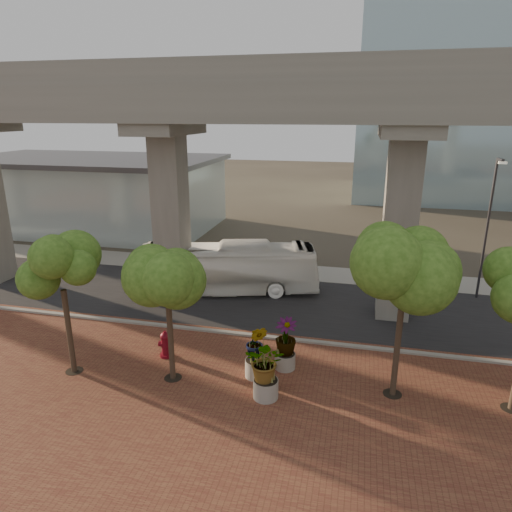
# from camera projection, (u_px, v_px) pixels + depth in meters

# --- Properties ---
(ground) EXTENTS (160.00, 160.00, 0.00)m
(ground) POSITION_uv_depth(u_px,v_px,m) (270.00, 320.00, 23.19)
(ground) COLOR #373128
(ground) RESTS_ON ground
(brick_plaza) EXTENTS (70.00, 13.00, 0.06)m
(brick_plaza) POSITION_uv_depth(u_px,v_px,m) (225.00, 417.00, 15.75)
(brick_plaza) COLOR brown
(brick_plaza) RESTS_ON ground
(asphalt_road) EXTENTS (90.00, 8.00, 0.04)m
(asphalt_road) POSITION_uv_depth(u_px,v_px,m) (278.00, 304.00, 25.04)
(asphalt_road) COLOR black
(asphalt_road) RESTS_ON ground
(curb_strip) EXTENTS (70.00, 0.25, 0.16)m
(curb_strip) POSITION_uv_depth(u_px,v_px,m) (262.00, 337.00, 21.31)
(curb_strip) COLOR gray
(curb_strip) RESTS_ON ground
(far_sidewalk) EXTENTS (90.00, 3.00, 0.06)m
(far_sidewalk) POSITION_uv_depth(u_px,v_px,m) (293.00, 272.00, 30.15)
(far_sidewalk) COLOR gray
(far_sidewalk) RESTS_ON ground
(transit_viaduct) EXTENTS (72.00, 5.60, 12.40)m
(transit_viaduct) POSITION_uv_depth(u_px,v_px,m) (280.00, 171.00, 22.86)
(transit_viaduct) COLOR gray
(transit_viaduct) RESTS_ON ground
(station_pavilion) EXTENTS (23.00, 13.00, 6.30)m
(station_pavilion) POSITION_uv_depth(u_px,v_px,m) (90.00, 192.00, 41.42)
(station_pavilion) COLOR #B0C4C9
(station_pavilion) RESTS_ON ground
(transit_bus) EXTENTS (10.75, 4.97, 2.92)m
(transit_bus) POSITION_uv_depth(u_px,v_px,m) (227.00, 269.00, 26.40)
(transit_bus) COLOR white
(transit_bus) RESTS_ON ground
(fire_hydrant) EXTENTS (0.60, 0.54, 1.20)m
(fire_hydrant) POSITION_uv_depth(u_px,v_px,m) (166.00, 344.00, 19.48)
(fire_hydrant) COLOR maroon
(fire_hydrant) RESTS_ON ground
(planter_front) EXTENTS (2.07, 2.07, 2.27)m
(planter_front) POSITION_uv_depth(u_px,v_px,m) (266.00, 364.00, 16.41)
(planter_front) COLOR gray
(planter_front) RESTS_ON ground
(planter_right) EXTENTS (2.06, 2.06, 2.20)m
(planter_right) POSITION_uv_depth(u_px,v_px,m) (286.00, 339.00, 18.35)
(planter_right) COLOR #9E988E
(planter_right) RESTS_ON ground
(planter_left) EXTENTS (2.03, 2.03, 2.23)m
(planter_left) POSITION_uv_depth(u_px,v_px,m) (257.00, 345.00, 17.78)
(planter_left) COLOR gray
(planter_left) RESTS_ON ground
(street_tree_far_west) EXTENTS (3.25, 3.25, 5.98)m
(street_tree_far_west) POSITION_uv_depth(u_px,v_px,m) (60.00, 267.00, 17.18)
(street_tree_far_west) COLOR #483829
(street_tree_far_west) RESTS_ON ground
(street_tree_near_west) EXTENTS (3.85, 3.85, 5.93)m
(street_tree_near_west) POSITION_uv_depth(u_px,v_px,m) (167.00, 279.00, 16.80)
(street_tree_near_west) COLOR #483829
(street_tree_near_west) RESTS_ON ground
(street_tree_near_east) EXTENTS (3.92, 3.92, 6.38)m
(street_tree_near_east) POSITION_uv_depth(u_px,v_px,m) (404.00, 279.00, 15.64)
(street_tree_near_east) COLOR #483829
(street_tree_near_east) RESTS_ON ground
(streetlamp_west) EXTENTS (0.42, 1.22, 8.39)m
(streetlamp_west) POSITION_uv_depth(u_px,v_px,m) (167.00, 196.00, 29.86)
(streetlamp_west) COLOR #323237
(streetlamp_west) RESTS_ON ground
(streetlamp_east) EXTENTS (0.39, 1.13, 7.83)m
(streetlamp_east) POSITION_uv_depth(u_px,v_px,m) (489.00, 220.00, 24.51)
(streetlamp_east) COLOR #2D2D32
(streetlamp_east) RESTS_ON ground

